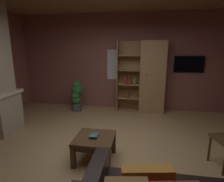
# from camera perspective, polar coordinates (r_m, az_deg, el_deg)

# --- Properties ---
(floor) EXTENTS (6.42, 5.30, 0.02)m
(floor) POSITION_cam_1_polar(r_m,az_deg,el_deg) (3.32, -1.23, -19.73)
(floor) COLOR tan
(floor) RESTS_ON ground
(wall_back) EXTENTS (6.54, 0.06, 2.82)m
(wall_back) POSITION_cam_1_polar(r_m,az_deg,el_deg) (5.46, 4.07, 9.05)
(wall_back) COLOR #8E544C
(wall_back) RESTS_ON ground
(window_pane_back) EXTENTS (0.63, 0.01, 0.89)m
(window_pane_back) POSITION_cam_1_polar(r_m,az_deg,el_deg) (5.46, 1.83, 8.33)
(window_pane_back) COLOR white
(bookshelf_cabinet) EXTENTS (1.34, 0.41, 2.02)m
(bookshelf_cabinet) POSITION_cam_1_polar(r_m,az_deg,el_deg) (5.21, 11.67, 4.10)
(bookshelf_cabinet) COLOR #A87F51
(bookshelf_cabinet) RESTS_ON ground
(coffee_table) EXTENTS (0.62, 0.60, 0.41)m
(coffee_table) POSITION_cam_1_polar(r_m,az_deg,el_deg) (3.05, -5.54, -15.67)
(coffee_table) COLOR #4C331E
(coffee_table) RESTS_ON ground
(table_book_0) EXTENTS (0.15, 0.12, 0.02)m
(table_book_0) POSITION_cam_1_polar(r_m,az_deg,el_deg) (3.07, -5.32, -13.40)
(table_book_0) COLOR #2D4C8C
(table_book_0) RESTS_ON coffee_table
(table_book_1) EXTENTS (0.14, 0.10, 0.02)m
(table_book_1) POSITION_cam_1_polar(r_m,az_deg,el_deg) (2.96, -6.01, -14.04)
(table_book_1) COLOR #387247
(table_book_1) RESTS_ON coffee_table
(potted_floor_plant) EXTENTS (0.36, 0.35, 0.92)m
(potted_floor_plant) POSITION_cam_1_polar(r_m,az_deg,el_deg) (5.41, -11.18, -1.12)
(potted_floor_plant) COLOR #4C4C51
(potted_floor_plant) RESTS_ON ground
(wall_mounted_tv) EXTENTS (0.81, 0.06, 0.46)m
(wall_mounted_tv) POSITION_cam_1_polar(r_m,az_deg,el_deg) (5.52, 23.15, 7.83)
(wall_mounted_tv) COLOR black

